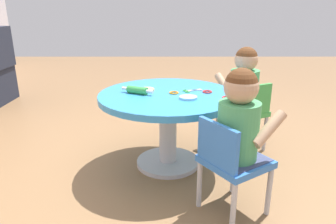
{
  "coord_description": "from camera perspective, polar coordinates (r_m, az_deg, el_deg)",
  "views": [
    {
      "loc": [
        -2.0,
        0.0,
        1.07
      ],
      "look_at": [
        0.0,
        0.0,
        0.39
      ],
      "focal_mm": 33.56,
      "sensor_mm": 36.0,
      "label": 1
    }
  ],
  "objects": [
    {
      "name": "playdough_blob_0",
      "position": [
        1.96,
        3.73,
        2.65
      ],
      "size": [
        0.11,
        0.11,
        0.01
      ],
      "primitive_type": "cylinder",
      "color": "#8CCCF2",
      "rests_on": "craft_table"
    },
    {
      "name": "cookie_cutter_0",
      "position": [
        2.11,
        7.17,
        3.69
      ],
      "size": [
        0.06,
        0.06,
        0.01
      ],
      "primitive_type": "torus",
      "color": "red",
      "rests_on": "craft_table"
    },
    {
      "name": "seated_child_right",
      "position": [
        2.42,
        13.67,
        5.39
      ],
      "size": [
        0.43,
        0.39,
        0.51
      ],
      "color": "#3F4772",
      "rests_on": "ground"
    },
    {
      "name": "child_chair_right",
      "position": [
        2.45,
        13.86,
        0.03
      ],
      "size": [
        0.4,
        0.4,
        0.54
      ],
      "color": "#B7B7BC",
      "rests_on": "ground"
    },
    {
      "name": "child_chair_left",
      "position": [
        1.67,
        11.36,
        -8.82
      ],
      "size": [
        0.42,
        0.42,
        0.54
      ],
      "color": "#B7B7BC",
      "rests_on": "ground"
    },
    {
      "name": "playdough_blob_1",
      "position": [
        2.14,
        -3.91,
        4.04
      ],
      "size": [
        0.11,
        0.11,
        0.02
      ],
      "primitive_type": "cylinder",
      "color": "#F2CC72",
      "rests_on": "craft_table"
    },
    {
      "name": "ground_plane",
      "position": [
        2.27,
        -0.0,
        -9.38
      ],
      "size": [
        10.0,
        10.0,
        0.0
      ],
      "primitive_type": "plane",
      "color": "olive"
    },
    {
      "name": "craft_scissors",
      "position": [
        2.13,
        4.04,
        3.87
      ],
      "size": [
        0.1,
        0.14,
        0.01
      ],
      "color": "silver",
      "rests_on": "craft_table"
    },
    {
      "name": "cookie_cutter_2",
      "position": [
        2.07,
        1.11,
        3.52
      ],
      "size": [
        0.06,
        0.06,
        0.01
      ],
      "primitive_type": "torus",
      "color": "orange",
      "rests_on": "craft_table"
    },
    {
      "name": "rolling_pin",
      "position": [
        2.07,
        -5.56,
        3.99
      ],
      "size": [
        0.12,
        0.22,
        0.05
      ],
      "color": "green",
      "rests_on": "craft_table"
    },
    {
      "name": "craft_table",
      "position": [
        2.11,
        -0.0,
        0.27
      ],
      "size": [
        0.92,
        0.92,
        0.52
      ],
      "color": "silver",
      "rests_on": "ground"
    },
    {
      "name": "seated_child_left",
      "position": [
        1.61,
        12.88,
        -1.23
      ],
      "size": [
        0.41,
        0.44,
        0.51
      ],
      "color": "#3F4772",
      "rests_on": "ground"
    },
    {
      "name": "cookie_cutter_1",
      "position": [
        1.99,
        10.67,
        2.6
      ],
      "size": [
        0.06,
        0.06,
        0.01
      ],
      "primitive_type": "torus",
      "color": "red",
      "rests_on": "craft_table"
    }
  ]
}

